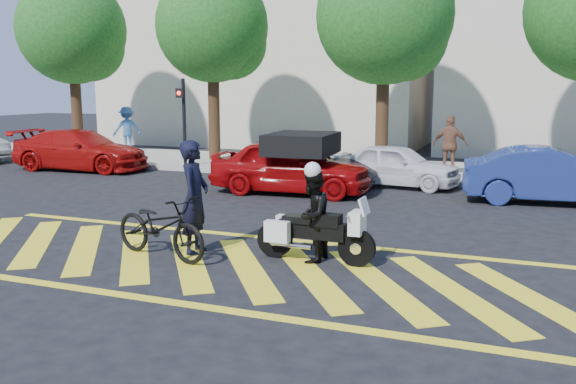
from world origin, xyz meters
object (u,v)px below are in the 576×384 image
(parked_mid_right, at_px, (396,165))
(parked_right, at_px, (552,176))
(police_motorcycle, at_px, (313,232))
(bicycle, at_px, (160,226))
(parked_mid_left, at_px, (303,167))
(officer_moto, at_px, (312,216))
(red_convertible, at_px, (291,166))
(parked_left, at_px, (81,150))
(officer_bike, at_px, (195,197))

(parked_mid_right, height_order, parked_right, parked_right)
(police_motorcycle, bearing_deg, bicycle, -162.18)
(parked_mid_left, bearing_deg, officer_moto, -161.76)
(red_convertible, xyz_separation_m, parked_mid_left, (-0.01, 1.02, -0.15))
(officer_moto, distance_m, parked_left, 13.77)
(red_convertible, relative_size, parked_left, 0.90)
(officer_bike, height_order, officer_moto, officer_bike)
(parked_left, bearing_deg, bicycle, -138.13)
(officer_bike, bearing_deg, police_motorcycle, -94.73)
(police_motorcycle, height_order, officer_moto, officer_moto)
(bicycle, height_order, parked_left, parked_left)
(officer_bike, distance_m, parked_mid_left, 7.36)
(parked_mid_right, bearing_deg, bicycle, 173.54)
(police_motorcycle, relative_size, parked_mid_left, 0.49)
(officer_moto, relative_size, red_convertible, 0.35)
(parked_mid_right, bearing_deg, officer_moto, -170.67)
(parked_left, bearing_deg, parked_right, -96.73)
(police_motorcycle, height_order, red_convertible, red_convertible)
(bicycle, relative_size, parked_right, 0.49)
(bicycle, height_order, parked_mid_left, parked_mid_left)
(parked_mid_right, bearing_deg, parked_mid_left, 123.42)
(police_motorcycle, distance_m, officer_moto, 0.28)
(officer_bike, bearing_deg, parked_right, -50.50)
(red_convertible, bearing_deg, officer_moto, -159.19)
(parked_mid_right, bearing_deg, officer_bike, 175.24)
(officer_moto, xyz_separation_m, parked_mid_left, (-2.73, 7.10, -0.18))
(parked_left, bearing_deg, red_convertible, -105.43)
(officer_moto, xyz_separation_m, parked_right, (3.93, 7.10, -0.07))
(parked_left, xyz_separation_m, parked_mid_left, (8.61, -0.71, -0.11))
(bicycle, relative_size, officer_moto, 1.33)
(officer_bike, distance_m, police_motorcycle, 2.20)
(officer_bike, bearing_deg, parked_mid_left, -6.14)
(police_motorcycle, bearing_deg, red_convertible, 115.75)
(parked_mid_left, xyz_separation_m, parked_mid_right, (2.48, 1.20, 0.03))
(bicycle, bearing_deg, parked_right, -24.57)
(officer_bike, xyz_separation_m, bicycle, (-0.39, -0.51, -0.45))
(red_convertible, distance_m, parked_mid_left, 1.03)
(police_motorcycle, height_order, parked_mid_left, parked_mid_left)
(officer_moto, bearing_deg, parked_right, 152.51)
(officer_bike, bearing_deg, parked_mid_right, -23.30)
(officer_bike, height_order, bicycle, officer_bike)
(officer_moto, height_order, parked_right, officer_moto)
(police_motorcycle, xyz_separation_m, parked_mid_left, (-2.75, 7.10, 0.10))
(officer_moto, relative_size, parked_mid_left, 0.36)
(officer_moto, relative_size, parked_mid_right, 0.42)
(officer_moto, height_order, parked_mid_right, officer_moto)
(bicycle, relative_size, parked_mid_right, 0.56)
(parked_left, bearing_deg, officer_moto, -128.60)
(police_motorcycle, xyz_separation_m, parked_right, (3.92, 7.10, 0.21))
(officer_moto, xyz_separation_m, parked_mid_right, (-0.25, 8.30, -0.15))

